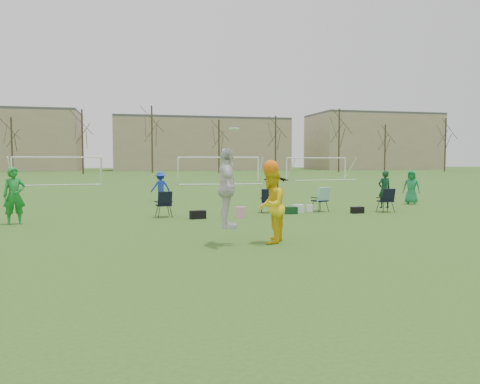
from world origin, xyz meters
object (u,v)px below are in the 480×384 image
object	(u,v)px
fielder_green_far	(411,187)
goal_right	(317,162)
fielder_blue	(160,187)
fielder_green_near	(14,196)
center_contest	(251,197)
fielder_black	(275,181)
goal_left	(57,163)
goal_mid	(219,163)

from	to	relation	value
fielder_green_far	goal_right	xyz separation A→B (m)	(6.61, 27.58, 1.11)
fielder_blue	fielder_green_far	distance (m)	12.46
fielder_blue	goal_right	xyz separation A→B (m)	(18.34, 23.40, 1.15)
fielder_green_near	center_contest	xyz separation A→B (m)	(6.68, -5.33, 0.25)
goal_right	fielder_green_far	bearing A→B (deg)	-111.48
fielder_blue	goal_right	distance (m)	29.76
fielder_black	goal_right	world-z (taller)	goal_right
fielder_blue	fielder_green_far	xyz separation A→B (m)	(11.73, -4.18, 0.05)
goal_left	goal_right	size ratio (longest dim) A/B	1.01
fielder_blue	goal_left	size ratio (longest dim) A/B	0.21
fielder_black	goal_right	xyz separation A→B (m)	(11.33, 20.69, 1.06)
fielder_green_far	fielder_black	xyz separation A→B (m)	(-4.72, 6.89, 0.04)
fielder_black	goal_left	xyz separation A→B (m)	(-14.67, 16.69, 1.06)
goal_mid	fielder_green_near	bearing A→B (deg)	-110.96
fielder_blue	goal_left	bearing A→B (deg)	-82.89
fielder_green_far	center_contest	size ratio (longest dim) A/B	0.56
fielder_black	center_contest	bearing A→B (deg)	112.88
goal_left	goal_mid	world-z (taller)	same
fielder_blue	center_contest	distance (m)	12.93
center_contest	goal_left	bearing A→B (deg)	105.71
fielder_blue	goal_right	world-z (taller)	goal_right
goal_mid	goal_right	distance (m)	13.42
goal_mid	center_contest	bearing A→B (deg)	-95.25
fielder_green_near	fielder_black	xyz separation A→B (m)	(12.28, 10.24, -0.08)
fielder_green_far	center_contest	world-z (taller)	center_contest
goal_mid	fielder_black	bearing A→B (deg)	-83.38
fielder_blue	fielder_black	bearing A→B (deg)	-173.28
fielder_black	goal_left	bearing A→B (deg)	-6.00
fielder_black	center_contest	size ratio (longest dim) A/B	0.59
fielder_black	goal_mid	world-z (taller)	goal_mid
fielder_green_far	goal_left	xyz separation A→B (m)	(-19.39, 23.58, 1.11)
fielder_green_near	goal_right	size ratio (longest dim) A/B	0.26
fielder_green_near	goal_right	xyz separation A→B (m)	(23.60, 30.93, 0.98)
fielder_blue	center_contest	bearing A→B (deg)	81.86
goal_mid	goal_right	size ratio (longest dim) A/B	1.01
goal_mid	goal_right	world-z (taller)	same
center_contest	goal_mid	world-z (taller)	center_contest
center_contest	fielder_black	bearing A→B (deg)	70.21
fielder_blue	goal_mid	bearing A→B (deg)	-124.45
fielder_green_near	goal_left	distance (m)	27.05
fielder_black	center_contest	world-z (taller)	center_contest
fielder_green_near	goal_right	distance (m)	38.92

